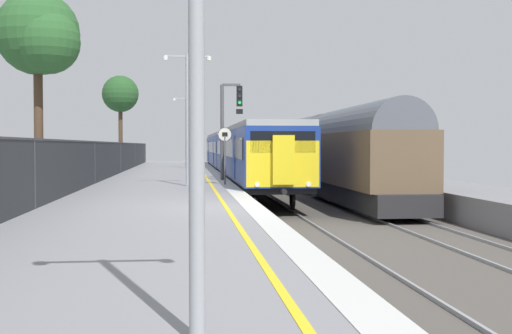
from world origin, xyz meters
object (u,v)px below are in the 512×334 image
object	(u,v)px
signal_gantry	(228,120)
freight_train_adjacent_track	(328,152)
platform_lamp_mid	(187,108)
commuter_train_at_platform	(237,152)
background_tree_left	(41,37)
background_tree_centre	(120,95)
platform_lamp_far	(186,126)
speed_limit_sign	(225,148)

from	to	relation	value
signal_gantry	freight_train_adjacent_track	bearing A→B (deg)	21.48
signal_gantry	platform_lamp_mid	distance (m)	4.96
commuter_train_at_platform	freight_train_adjacent_track	bearing A→B (deg)	-69.24
background_tree_left	background_tree_centre	bearing A→B (deg)	90.48
signal_gantry	platform_lamp_far	world-z (taller)	platform_lamp_far
signal_gantry	platform_lamp_far	xyz separation A→B (m)	(-1.99, 17.47, 0.20)
signal_gantry	background_tree_centre	distance (m)	25.91
background_tree_left	background_tree_centre	size ratio (longest dim) A/B	0.96
commuter_train_at_platform	platform_lamp_far	world-z (taller)	platform_lamp_far
platform_lamp_far	background_tree_left	size ratio (longest dim) A/B	0.73
commuter_train_at_platform	speed_limit_sign	distance (m)	16.61
freight_train_adjacent_track	background_tree_centre	world-z (taller)	background_tree_centre
freight_train_adjacent_track	signal_gantry	distance (m)	6.09
freight_train_adjacent_track	speed_limit_sign	xyz separation A→B (m)	(-5.85, -5.94, 0.22)
freight_train_adjacent_track	speed_limit_sign	size ratio (longest dim) A/B	10.50
freight_train_adjacent_track	background_tree_left	world-z (taller)	background_tree_left
background_tree_left	signal_gantry	bearing A→B (deg)	46.36
freight_train_adjacent_track	platform_lamp_far	xyz separation A→B (m)	(-7.46, 15.31, 1.80)
signal_gantry	speed_limit_sign	bearing A→B (deg)	-95.76
platform_lamp_mid	platform_lamp_far	size ratio (longest dim) A/B	1.04
platform_lamp_far	background_tree_left	distance (m)	25.75
freight_train_adjacent_track	platform_lamp_mid	bearing A→B (deg)	-138.13
signal_gantry	platform_lamp_mid	size ratio (longest dim) A/B	0.86
speed_limit_sign	platform_lamp_mid	size ratio (longest dim) A/B	0.45
signal_gantry	background_tree_left	world-z (taller)	background_tree_left
signal_gantry	platform_lamp_far	size ratio (longest dim) A/B	0.89
signal_gantry	background_tree_centre	xyz separation A→B (m)	(-7.54, 24.60, 3.00)
speed_limit_sign	background_tree_centre	distance (m)	29.61
freight_train_adjacent_track	speed_limit_sign	bearing A→B (deg)	-134.55
commuter_train_at_platform	speed_limit_sign	world-z (taller)	commuter_train_at_platform
speed_limit_sign	platform_lamp_mid	world-z (taller)	platform_lamp_mid
commuter_train_at_platform	background_tree_centre	distance (m)	15.63
commuter_train_at_platform	background_tree_centre	bearing A→B (deg)	127.13
platform_lamp_mid	background_tree_centre	xyz separation A→B (m)	(-5.55, 29.14, 2.69)
freight_train_adjacent_track	speed_limit_sign	world-z (taller)	freight_train_adjacent_track
signal_gantry	speed_limit_sign	size ratio (longest dim) A/B	1.91
freight_train_adjacent_track	platform_lamp_far	distance (m)	17.13
commuter_train_at_platform	freight_train_adjacent_track	world-z (taller)	freight_train_adjacent_track
commuter_train_at_platform	speed_limit_sign	size ratio (longest dim) A/B	17.34
platform_lamp_mid	background_tree_left	bearing A→B (deg)	-149.66
background_tree_left	speed_limit_sign	bearing A→B (deg)	29.09
platform_lamp_far	commuter_train_at_platform	bearing A→B (deg)	-53.96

